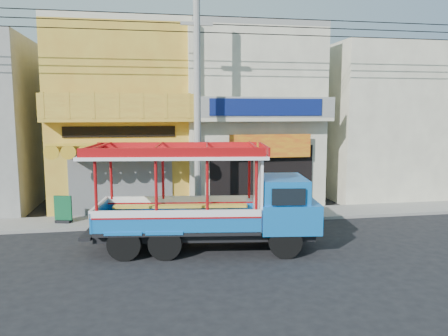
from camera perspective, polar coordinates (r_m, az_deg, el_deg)
name	(u,v)px	position (r m, az deg, el deg)	size (l,w,h in m)	color
ground	(241,248)	(14.34, 2.22, -10.39)	(90.00, 90.00, 0.00)	black
sidewalk	(220,217)	(18.11, -0.48, -6.38)	(30.00, 2.00, 0.12)	slate
shophouse_left	(123,117)	(21.32, -13.04, 6.51)	(6.00, 7.50, 8.24)	#C38A2B
shophouse_right	(247,117)	(21.86, 2.98, 6.71)	(6.00, 6.75, 8.24)	#B5AD94
party_pilaster	(193,120)	(18.29, -4.05, 6.22)	(0.35, 0.30, 8.00)	#B5AD94
filler_building_right	(376,122)	(24.44, 19.24, 5.67)	(6.00, 6.00, 7.60)	#B5AD94
utility_pole	(201,94)	(16.77, -3.00, 9.63)	(28.00, 0.26, 9.00)	gray
songthaew_truck	(221,199)	(13.83, -0.44, -4.13)	(7.43, 3.25, 3.36)	black
green_sign	(63,211)	(17.96, -20.26, -5.33)	(0.68, 0.46, 1.05)	black
potted_plant_a	(250,205)	(18.00, 3.48, -4.87)	(0.78, 0.68, 0.87)	#164F1C
potted_plant_c	(292,198)	(19.07, 8.90, -3.88)	(0.62, 0.62, 1.10)	#164F1C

